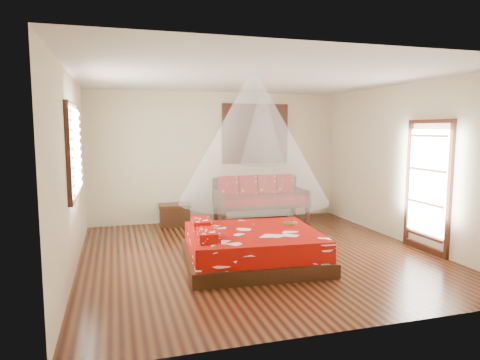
{
  "coord_description": "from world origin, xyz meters",
  "views": [
    {
      "loc": [
        -2.17,
        -6.35,
        2.02
      ],
      "look_at": [
        -0.14,
        0.54,
        1.15
      ],
      "focal_mm": 32.0,
      "sensor_mm": 36.0,
      "label": 1
    }
  ],
  "objects": [
    {
      "name": "daybed",
      "position": [
        0.86,
        2.39,
        0.52
      ],
      "size": [
        1.98,
        0.88,
        0.99
      ],
      "color": "black",
      "rests_on": "floor"
    },
    {
      "name": "shutter_panel",
      "position": [
        0.86,
        2.72,
        1.9
      ],
      "size": [
        1.52,
        0.06,
        1.32
      ],
      "color": "black",
      "rests_on": "wall_back"
    },
    {
      "name": "wine_tray",
      "position": [
        0.47,
        -0.19,
        0.55
      ],
      "size": [
        0.23,
        0.23,
        0.19
      ],
      "rotation": [
        0.0,
        0.0,
        0.08
      ],
      "color": "brown",
      "rests_on": "bed"
    },
    {
      "name": "glazed_door",
      "position": [
        2.72,
        -0.6,
        1.07
      ],
      "size": [
        0.08,
        1.02,
        2.16
      ],
      "color": "black",
      "rests_on": "floor"
    },
    {
      "name": "bed",
      "position": [
        -0.24,
        -0.44,
        0.25
      ],
      "size": [
        2.14,
        1.96,
        0.63
      ],
      "rotation": [
        0.0,
        0.0,
        -0.08
      ],
      "color": "black",
      "rests_on": "floor"
    },
    {
      "name": "mosquito_net_main",
      "position": [
        -0.22,
        -0.44,
        1.85
      ],
      "size": [
        2.21,
        2.21,
        1.8
      ],
      "primitive_type": "cone",
      "color": "white",
      "rests_on": "ceiling"
    },
    {
      "name": "window_left",
      "position": [
        -2.71,
        0.2,
        1.7
      ],
      "size": [
        0.1,
        1.74,
        1.34
      ],
      "color": "black",
      "rests_on": "wall_left"
    },
    {
      "name": "storage_chest",
      "position": [
        -1.0,
        2.45,
        0.23
      ],
      "size": [
        0.68,
        0.52,
        0.45
      ],
      "rotation": [
        0.0,
        0.0,
        -0.06
      ],
      "color": "black",
      "rests_on": "floor"
    },
    {
      "name": "mosquito_net_daybed",
      "position": [
        0.86,
        2.25,
        2.0
      ],
      "size": [
        0.98,
        0.98,
        1.5
      ],
      "primitive_type": "cone",
      "color": "white",
      "rests_on": "ceiling"
    },
    {
      "name": "room",
      "position": [
        0.0,
        0.0,
        1.4
      ],
      "size": [
        5.54,
        5.54,
        2.84
      ],
      "color": "black",
      "rests_on": "ground"
    }
  ]
}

